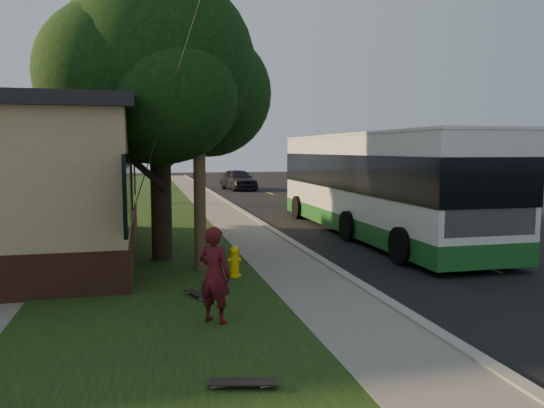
{
  "coord_description": "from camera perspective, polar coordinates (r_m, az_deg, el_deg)",
  "views": [
    {
      "loc": [
        -4.64,
        -12.25,
        3.08
      ],
      "look_at": [
        -1.03,
        2.69,
        1.5
      ],
      "focal_mm": 35.0,
      "sensor_mm": 36.0,
      "label": 1
    }
  ],
  "objects": [
    {
      "name": "skateboard_main",
      "position": [
        11.14,
        -8.06,
        -9.57
      ],
      "size": [
        0.5,
        0.83,
        0.08
      ],
      "color": "black",
      "rests_on": "grass_verge"
    },
    {
      "name": "curb",
      "position": [
        22.93,
        -1.79,
        -1.7
      ],
      "size": [
        0.25,
        80.0,
        0.12
      ],
      "primitive_type": "cube",
      "color": "gray",
      "rests_on": "ground"
    },
    {
      "name": "grass_verge",
      "position": [
        22.46,
        -13.11,
        -2.08
      ],
      "size": [
        5.0,
        80.0,
        0.07
      ],
      "primitive_type": "cube",
      "color": "black",
      "rests_on": "ground"
    },
    {
      "name": "road",
      "position": [
        24.07,
        7.57,
        -1.52
      ],
      "size": [
        8.0,
        80.0,
        0.01
      ],
      "primitive_type": "cube",
      "color": "black",
      "rests_on": "ground"
    },
    {
      "name": "utility_pole",
      "position": [
        13.4,
        -7.97,
        12.46
      ],
      "size": [
        2.86,
        3.21,
        9.07
      ],
      "color": "#473321",
      "rests_on": "ground"
    },
    {
      "name": "skateboard_spare",
      "position": [
        7.11,
        -3.09,
        -18.63
      ],
      "size": [
        0.91,
        0.41,
        0.08
      ],
      "color": "black",
      "rests_on": "grass_verge"
    },
    {
      "name": "skateboarder",
      "position": [
        9.34,
        -6.2,
        -7.56
      ],
      "size": [
        0.74,
        0.71,
        1.7
      ],
      "primitive_type": "imported",
      "rotation": [
        0.0,
        0.0,
        2.44
      ],
      "color": "#490E14",
      "rests_on": "grass_verge"
    },
    {
      "name": "fire_hydrant",
      "position": [
        12.7,
        -4.07,
        -6.18
      ],
      "size": [
        0.32,
        0.32,
        0.74
      ],
      "color": "#DEB60B",
      "rests_on": "grass_verge"
    },
    {
      "name": "traffic_signal",
      "position": [
        46.54,
        -7.29,
        5.93
      ],
      "size": [
        0.18,
        0.22,
        5.5
      ],
      "color": "#2D2D30",
      "rests_on": "ground"
    },
    {
      "name": "dumpster",
      "position": [
        15.41,
        -26.99,
        -3.5
      ],
      "size": [
        1.64,
        1.33,
        1.4
      ],
      "color": "#13311B",
      "rests_on": "building_lot"
    },
    {
      "name": "ground",
      "position": [
        13.46,
        7.02,
        -7.41
      ],
      "size": [
        120.0,
        120.0,
        0.0
      ],
      "primitive_type": "plane",
      "color": "black",
      "rests_on": "ground"
    },
    {
      "name": "leafy_tree",
      "position": [
        15.05,
        -12.02,
        13.71
      ],
      "size": [
        6.3,
        6.0,
        7.8
      ],
      "color": "black",
      "rests_on": "grass_verge"
    },
    {
      "name": "bare_tree_near",
      "position": [
        30.29,
        -11.45,
        4.0
      ],
      "size": [
        1.38,
        1.21,
        4.31
      ],
      "color": "black",
      "rests_on": "grass_verge"
    },
    {
      "name": "distant_car",
      "position": [
        40.74,
        -3.67,
        2.66
      ],
      "size": [
        2.54,
        4.95,
        1.61
      ],
      "primitive_type": "imported",
      "rotation": [
        0.0,
        0.0,
        0.14
      ],
      "color": "black",
      "rests_on": "ground"
    },
    {
      "name": "sidewalk",
      "position": [
        22.75,
        -4.26,
        -1.82
      ],
      "size": [
        2.0,
        80.0,
        0.08
      ],
      "primitive_type": "cube",
      "color": "slate",
      "rests_on": "ground"
    },
    {
      "name": "transit_bus",
      "position": [
        19.44,
        10.91,
        2.4
      ],
      "size": [
        3.11,
        13.45,
        3.63
      ],
      "color": "silver",
      "rests_on": "ground"
    },
    {
      "name": "bare_tree_far",
      "position": [
        42.3,
        -11.39,
        4.3
      ],
      "size": [
        1.38,
        1.21,
        4.03
      ],
      "color": "black",
      "rests_on": "grass_verge"
    }
  ]
}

